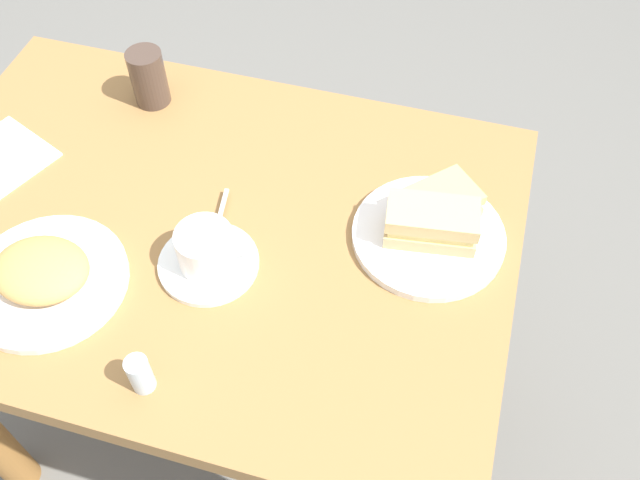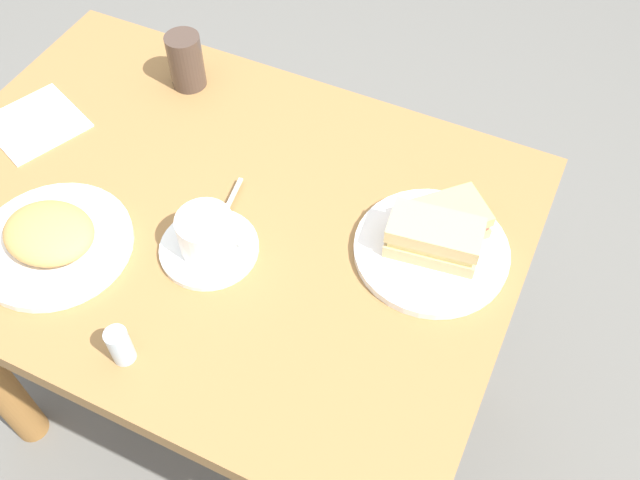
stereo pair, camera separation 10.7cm
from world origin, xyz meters
name	(u,v)px [view 1 (the left image)]	position (x,y,z in m)	size (l,w,h in m)	color
ground_plane	(241,411)	(0.00, 0.00, 0.00)	(6.00, 6.00, 0.00)	#65635E
dining_table	(212,276)	(0.00, 0.00, 0.59)	(1.00, 0.72, 0.73)	olive
sandwich_plate	(428,236)	(-0.36, -0.07, 0.74)	(0.24, 0.24, 0.01)	white
sandwich_front	(431,223)	(-0.36, -0.07, 0.78)	(0.15, 0.09, 0.06)	tan
sandwich_back	(441,203)	(-0.36, -0.11, 0.77)	(0.13, 0.13, 0.05)	tan
coffee_saucer	(209,263)	(-0.04, 0.07, 0.74)	(0.15, 0.15, 0.01)	white
coffee_cup	(207,248)	(-0.04, 0.07, 0.78)	(0.11, 0.09, 0.07)	white
spoon	(219,220)	(-0.03, -0.01, 0.75)	(0.03, 0.10, 0.01)	silver
side_plate	(47,281)	(0.18, 0.17, 0.74)	(0.24, 0.24, 0.01)	white
side_food_pile	(41,270)	(0.18, 0.17, 0.77)	(0.15, 0.12, 0.04)	tan
napkin	(0,159)	(0.38, -0.04, 0.74)	(0.15, 0.15, 0.00)	white
salt_shaker	(140,374)	(-0.03, 0.28, 0.77)	(0.03, 0.03, 0.06)	silver
drinking_glass	(148,78)	(0.19, -0.25, 0.79)	(0.06, 0.06, 0.11)	#47372E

